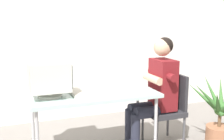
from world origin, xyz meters
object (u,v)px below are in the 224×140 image
at_px(desk, 94,98).
at_px(potted_plant, 219,118).
at_px(crt_monitor, 49,76).
at_px(keyboard, 77,93).
at_px(office_chair, 168,106).
at_px(person_seated, 156,88).

height_order(desk, potted_plant, potted_plant).
bearing_deg(crt_monitor, keyboard, -0.01).
bearing_deg(potted_plant, office_chair, 146.52).
height_order(crt_monitor, keyboard, crt_monitor).
distance_m(person_seated, potted_plant, 0.85).
relative_size(office_chair, potted_plant, 1.01).
distance_m(office_chair, potted_plant, 0.62).
xyz_separation_m(crt_monitor, potted_plant, (1.96, -0.34, -0.59)).
height_order(desk, keyboard, keyboard).
bearing_deg(crt_monitor, potted_plant, -9.79).
bearing_deg(office_chair, desk, -178.16).
xyz_separation_m(desk, person_seated, (0.79, 0.03, 0.04)).
bearing_deg(desk, keyboard, 170.12).
height_order(desk, person_seated, person_seated).
bearing_deg(office_chair, keyboard, 179.96).
bearing_deg(keyboard, office_chair, -0.04).
height_order(office_chair, potted_plant, office_chair).
bearing_deg(person_seated, keyboard, 179.95).
xyz_separation_m(desk, potted_plant, (1.49, -0.31, -0.31)).
relative_size(desk, person_seated, 1.06).
xyz_separation_m(desk, keyboard, (-0.18, 0.03, 0.07)).
relative_size(crt_monitor, office_chair, 0.48).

